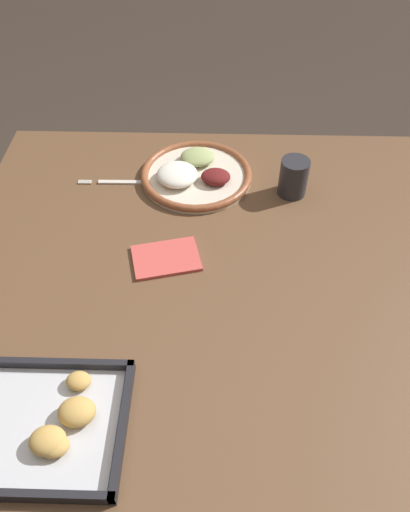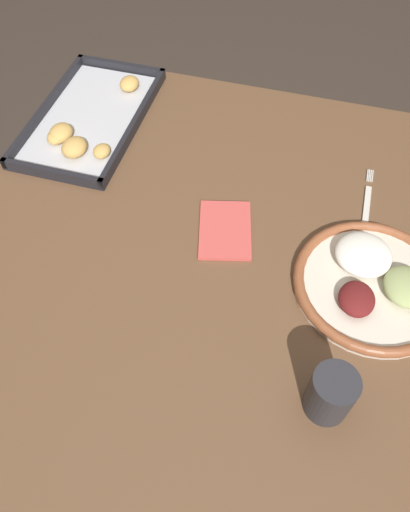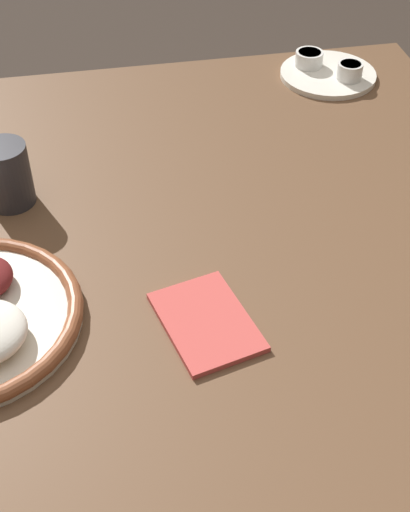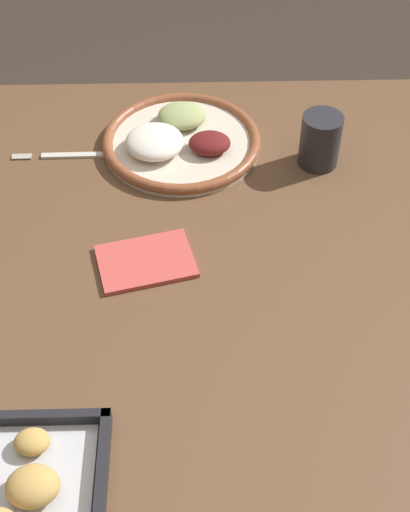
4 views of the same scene
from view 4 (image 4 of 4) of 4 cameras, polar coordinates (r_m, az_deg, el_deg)
ground_plane at (r=1.68m, az=0.54°, el=-17.37°), size 8.00×8.00×0.00m
dining_table at (r=1.16m, az=0.74°, el=-4.05°), size 1.16×1.02×0.70m
dinner_plate at (r=1.31m, az=-2.05°, el=9.27°), size 0.29×0.29×0.05m
fork at (r=1.31m, az=-10.43°, el=7.93°), size 0.20×0.02×0.00m
drinking_cup at (r=1.26m, az=9.21°, el=9.12°), size 0.07×0.07×0.10m
napkin at (r=1.10m, az=-4.75°, el=-0.42°), size 0.17×0.13×0.01m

